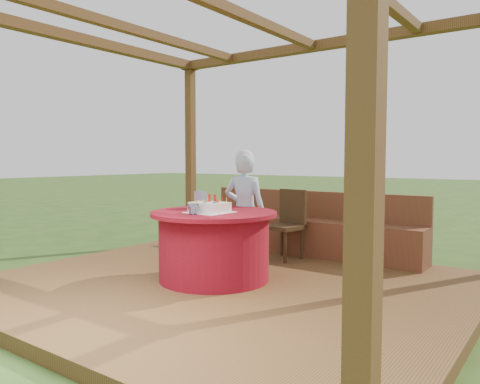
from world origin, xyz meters
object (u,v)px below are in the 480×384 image
birthday_cake (210,207)px  chair (287,221)px  drinking_glass (193,209)px  elderly_woman (245,208)px  bench (307,233)px  table (214,245)px  gift_bag (201,200)px

birthday_cake → chair: bearing=87.6°
chair → birthday_cake: (-0.06, -1.42, 0.29)m
drinking_glass → elderly_woman: bearing=94.3°
bench → table: (-0.14, -1.72, 0.09)m
table → gift_bag: gift_bag is taller
chair → birthday_cake: 1.45m
bench → chair: size_ratio=3.55×
bench → table: 1.72m
bench → birthday_cake: bearing=-93.6°
chair → drinking_glass: bearing=-93.0°
table → birthday_cake: bearing=-74.5°
table → birthday_cake: (0.03, -0.10, 0.39)m
chair → drinking_glass: (-0.09, -1.63, 0.29)m
table → elderly_woman: size_ratio=0.95×
birthday_cake → gift_bag: gift_bag is taller
table → elderly_woman: (-0.07, 0.63, 0.32)m
table → birthday_cake: birthday_cake is taller
elderly_woman → birthday_cake: size_ratio=3.29×
table → drinking_glass: 0.51m
table → gift_bag: (-0.31, 0.16, 0.43)m
birthday_cake → gift_bag: (-0.34, 0.26, 0.04)m
birthday_cake → drinking_glass: birthday_cake is taller
bench → birthday_cake: birthday_cake is taller
bench → gift_bag: bearing=-106.1°
chair → elderly_woman: (-0.16, -0.68, 0.21)m
gift_bag → table: bearing=-12.2°
bench → chair: chair is taller
bench → drinking_glass: size_ratio=27.07×
birthday_cake → drinking_glass: (-0.03, -0.22, -0.00)m
chair → elderly_woman: bearing=-102.9°
table → drinking_glass: (0.00, -0.32, 0.39)m
gift_bag → chair: bearing=86.2°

